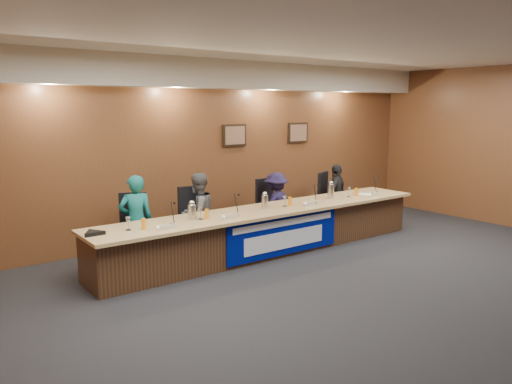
% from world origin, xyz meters
% --- Properties ---
extents(floor, '(10.00, 10.00, 0.00)m').
position_xyz_m(floor, '(0.00, 0.00, 0.00)').
color(floor, black).
rests_on(floor, ground).
extents(ceiling, '(10.00, 8.00, 0.04)m').
position_xyz_m(ceiling, '(0.00, 0.00, 3.20)').
color(ceiling, silver).
rests_on(ceiling, wall_back).
extents(wall_back, '(10.00, 0.04, 3.20)m').
position_xyz_m(wall_back, '(0.00, 4.00, 1.60)').
color(wall_back, brown).
rests_on(wall_back, floor).
extents(soffit, '(10.00, 0.50, 0.50)m').
position_xyz_m(soffit, '(0.00, 3.75, 2.95)').
color(soffit, beige).
rests_on(soffit, wall_back).
extents(dais_body, '(6.00, 0.80, 0.70)m').
position_xyz_m(dais_body, '(0.00, 2.40, 0.35)').
color(dais_body, '#412816').
rests_on(dais_body, floor).
extents(dais_top, '(6.10, 0.95, 0.05)m').
position_xyz_m(dais_top, '(0.00, 2.35, 0.72)').
color(dais_top, tan).
rests_on(dais_top, dais_body).
extents(banner, '(2.20, 0.02, 0.65)m').
position_xyz_m(banner, '(0.00, 1.99, 0.38)').
color(banner, '#000D7C').
rests_on(banner, dais_body).
extents(banner_text_upper, '(2.00, 0.01, 0.10)m').
position_xyz_m(banner_text_upper, '(0.00, 1.97, 0.58)').
color(banner_text_upper, silver).
rests_on(banner_text_upper, banner).
extents(banner_text_lower, '(1.60, 0.01, 0.28)m').
position_xyz_m(banner_text_lower, '(0.00, 1.97, 0.30)').
color(banner_text_lower, silver).
rests_on(banner_text_lower, banner).
extents(wall_photo_left, '(0.52, 0.04, 0.42)m').
position_xyz_m(wall_photo_left, '(0.40, 3.97, 1.85)').
color(wall_photo_left, black).
rests_on(wall_photo_left, wall_back).
extents(wall_photo_right, '(0.52, 0.04, 0.42)m').
position_xyz_m(wall_photo_right, '(2.00, 3.97, 1.85)').
color(wall_photo_right, black).
rests_on(wall_photo_right, wall_back).
extents(panelist_a, '(0.57, 0.44, 1.39)m').
position_xyz_m(panelist_a, '(-2.03, 3.04, 0.70)').
color(panelist_a, '#115D5B').
rests_on(panelist_a, floor).
extents(panelist_b, '(0.75, 0.65, 1.34)m').
position_xyz_m(panelist_b, '(-0.96, 3.04, 0.67)').
color(panelist_b, '#4D4E51').
rests_on(panelist_b, floor).
extents(panelist_c, '(0.85, 0.58, 1.21)m').
position_xyz_m(panelist_c, '(0.68, 3.04, 0.61)').
color(panelist_c, '#191234').
rests_on(panelist_c, floor).
extents(panelist_d, '(0.80, 0.58, 1.26)m').
position_xyz_m(panelist_d, '(2.24, 3.04, 0.63)').
color(panelist_d, black).
rests_on(panelist_d, floor).
extents(office_chair_a, '(0.63, 0.63, 0.08)m').
position_xyz_m(office_chair_a, '(-2.03, 3.14, 0.48)').
color(office_chair_a, black).
rests_on(office_chair_a, floor).
extents(office_chair_b, '(0.55, 0.55, 0.08)m').
position_xyz_m(office_chair_b, '(-0.96, 3.14, 0.48)').
color(office_chair_b, black).
rests_on(office_chair_b, floor).
extents(office_chair_c, '(0.53, 0.53, 0.08)m').
position_xyz_m(office_chair_c, '(0.68, 3.14, 0.48)').
color(office_chair_c, black).
rests_on(office_chair_c, floor).
extents(office_chair_d, '(0.63, 0.63, 0.08)m').
position_xyz_m(office_chair_d, '(2.24, 3.14, 0.48)').
color(office_chair_d, black).
rests_on(office_chair_d, floor).
extents(nameplate_a, '(0.24, 0.08, 0.10)m').
position_xyz_m(nameplate_a, '(-2.00, 2.06, 0.80)').
color(nameplate_a, white).
rests_on(nameplate_a, dais_top).
extents(microphone_a, '(0.07, 0.07, 0.02)m').
position_xyz_m(microphone_a, '(-1.83, 2.26, 0.76)').
color(microphone_a, black).
rests_on(microphone_a, dais_top).
extents(juice_glass_a, '(0.06, 0.06, 0.15)m').
position_xyz_m(juice_glass_a, '(-2.25, 2.26, 0.82)').
color(juice_glass_a, orange).
rests_on(juice_glass_a, dais_top).
extents(water_glass_a, '(0.08, 0.08, 0.18)m').
position_xyz_m(water_glass_a, '(-2.44, 2.34, 0.84)').
color(water_glass_a, silver).
rests_on(water_glass_a, dais_top).
extents(nameplate_b, '(0.24, 0.08, 0.10)m').
position_xyz_m(nameplate_b, '(-0.93, 2.10, 0.80)').
color(nameplate_b, white).
rests_on(nameplate_b, dais_top).
extents(microphone_b, '(0.07, 0.07, 0.02)m').
position_xyz_m(microphone_b, '(-0.75, 2.27, 0.76)').
color(microphone_b, black).
rests_on(microphone_b, dais_top).
extents(juice_glass_b, '(0.06, 0.06, 0.15)m').
position_xyz_m(juice_glass_b, '(-1.24, 2.29, 0.82)').
color(juice_glass_b, orange).
rests_on(juice_glass_b, dais_top).
extents(water_glass_b, '(0.08, 0.08, 0.18)m').
position_xyz_m(water_glass_b, '(-1.33, 2.32, 0.84)').
color(water_glass_b, silver).
rests_on(water_glass_b, dais_top).
extents(nameplate_c, '(0.24, 0.08, 0.10)m').
position_xyz_m(nameplate_c, '(0.72, 2.14, 0.80)').
color(nameplate_c, white).
rests_on(nameplate_c, dais_top).
extents(microphone_c, '(0.07, 0.07, 0.02)m').
position_xyz_m(microphone_c, '(0.83, 2.22, 0.76)').
color(microphone_c, black).
rests_on(microphone_c, dais_top).
extents(juice_glass_c, '(0.06, 0.06, 0.15)m').
position_xyz_m(juice_glass_c, '(0.39, 2.32, 0.82)').
color(juice_glass_c, orange).
rests_on(juice_glass_c, dais_top).
extents(water_glass_c, '(0.08, 0.08, 0.18)m').
position_xyz_m(water_glass_c, '(0.28, 2.32, 0.84)').
color(water_glass_c, silver).
rests_on(water_glass_c, dais_top).
extents(nameplate_d, '(0.24, 0.08, 0.10)m').
position_xyz_m(nameplate_d, '(2.24, 2.06, 0.80)').
color(nameplate_d, white).
rests_on(nameplate_d, dais_top).
extents(microphone_d, '(0.07, 0.07, 0.02)m').
position_xyz_m(microphone_d, '(2.41, 2.26, 0.76)').
color(microphone_d, black).
rests_on(microphone_d, dais_top).
extents(juice_glass_d, '(0.06, 0.06, 0.15)m').
position_xyz_m(juice_glass_d, '(1.98, 2.29, 0.82)').
color(juice_glass_d, orange).
rests_on(juice_glass_d, dais_top).
extents(water_glass_d, '(0.08, 0.08, 0.18)m').
position_xyz_m(water_glass_d, '(1.80, 2.31, 0.84)').
color(water_glass_d, silver).
rests_on(water_glass_d, dais_top).
extents(carafe_left, '(0.12, 0.12, 0.22)m').
position_xyz_m(carafe_left, '(-1.44, 2.39, 0.86)').
color(carafe_left, silver).
rests_on(carafe_left, dais_top).
extents(carafe_mid, '(0.11, 0.11, 0.22)m').
position_xyz_m(carafe_mid, '(-0.08, 2.40, 0.86)').
color(carafe_mid, silver).
rests_on(carafe_mid, dais_top).
extents(carafe_right, '(0.11, 0.11, 0.26)m').
position_xyz_m(carafe_right, '(1.41, 2.39, 0.88)').
color(carafe_right, silver).
rests_on(carafe_right, dais_top).
extents(speakerphone, '(0.32, 0.32, 0.05)m').
position_xyz_m(speakerphone, '(-2.90, 2.37, 0.78)').
color(speakerphone, black).
rests_on(speakerphone, dais_top).
extents(paper_stack, '(0.26, 0.33, 0.01)m').
position_xyz_m(paper_stack, '(2.26, 2.28, 0.75)').
color(paper_stack, white).
rests_on(paper_stack, dais_top).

